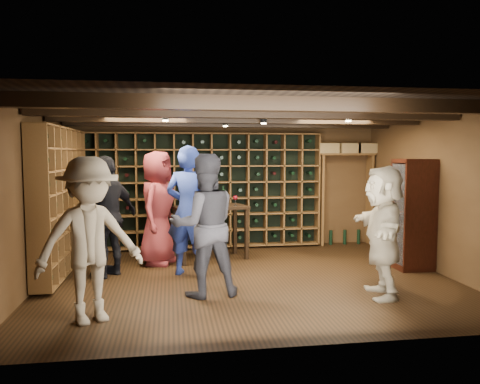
{
  "coord_description": "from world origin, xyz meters",
  "views": [
    {
      "loc": [
        -1.14,
        -6.76,
        1.87
      ],
      "look_at": [
        -0.1,
        0.2,
        1.29
      ],
      "focal_mm": 35.0,
      "sensor_mm": 36.0,
      "label": 1
    }
  ],
  "objects": [
    {
      "name": "guest_red_floral",
      "position": [
        -1.36,
        1.16,
        0.95
      ],
      "size": [
        0.9,
        1.09,
        1.91
      ],
      "primitive_type": "imported",
      "rotation": [
        0.0,
        0.0,
        1.21
      ],
      "color": "maroon",
      "rests_on": "ground"
    },
    {
      "name": "guest_khaki",
      "position": [
        -2.03,
        -1.5,
        0.92
      ],
      "size": [
        1.37,
        1.14,
        1.84
      ],
      "primitive_type": "imported",
      "rotation": [
        0.0,
        0.0,
        0.46
      ],
      "color": "#807058",
      "rests_on": "ground"
    },
    {
      "name": "tasting_table",
      "position": [
        -0.45,
        1.36,
        0.83
      ],
      "size": [
        1.38,
        0.94,
        1.23
      ],
      "rotation": [
        0.0,
        0.0,
        0.27
      ],
      "color": "black",
      "rests_on": "ground"
    },
    {
      "name": "guest_beige",
      "position": [
        1.59,
        -1.09,
        0.86
      ],
      "size": [
        0.82,
        1.66,
        1.71
      ],
      "primitive_type": "imported",
      "rotation": [
        0.0,
        0.0,
        4.5
      ],
      "color": "tan",
      "rests_on": "ground"
    },
    {
      "name": "crate_shelf",
      "position": [
        2.41,
        2.32,
        1.57
      ],
      "size": [
        1.2,
        0.32,
        2.07
      ],
      "color": "brown",
      "rests_on": "ground"
    },
    {
      "name": "wine_rack_left",
      "position": [
        -2.83,
        0.82,
        1.15
      ],
      "size": [
        0.3,
        2.65,
        2.2
      ],
      "color": "brown",
      "rests_on": "ground"
    },
    {
      "name": "ground",
      "position": [
        0.0,
        0.0,
        0.0
      ],
      "size": [
        6.0,
        6.0,
        0.0
      ],
      "primitive_type": "plane",
      "color": "black",
      "rests_on": "ground"
    },
    {
      "name": "guest_woman_black",
      "position": [
        -2.08,
        0.47,
        0.92
      ],
      "size": [
        1.04,
        1.11,
        1.84
      ],
      "primitive_type": "imported",
      "rotation": [
        0.0,
        0.0,
        4.01
      ],
      "color": "black",
      "rests_on": "ground"
    },
    {
      "name": "wine_rack_back",
      "position": [
        -0.52,
        2.33,
        1.15
      ],
      "size": [
        4.65,
        0.3,
        2.2
      ],
      "color": "brown",
      "rests_on": "ground"
    },
    {
      "name": "display_cabinet",
      "position": [
        2.71,
        0.2,
        0.86
      ],
      "size": [
        0.55,
        0.5,
        1.75
      ],
      "color": "black",
      "rests_on": "ground"
    },
    {
      "name": "room_shell",
      "position": [
        0.0,
        0.05,
        2.42
      ],
      "size": [
        6.0,
        6.0,
        6.0
      ],
      "color": "#4E331A",
      "rests_on": "ground"
    },
    {
      "name": "man_grey_suit",
      "position": [
        -0.71,
        -0.72,
        0.93
      ],
      "size": [
        1.0,
        0.83,
        1.86
      ],
      "primitive_type": "imported",
      "rotation": [
        0.0,
        0.0,
        3.29
      ],
      "color": "black",
      "rests_on": "ground"
    },
    {
      "name": "man_blue_shirt",
      "position": [
        -0.87,
        0.36,
        0.99
      ],
      "size": [
        0.85,
        0.71,
        1.99
      ],
      "primitive_type": "imported",
      "rotation": [
        0.0,
        0.0,
        2.77
      ],
      "color": "navy",
      "rests_on": "ground"
    }
  ]
}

